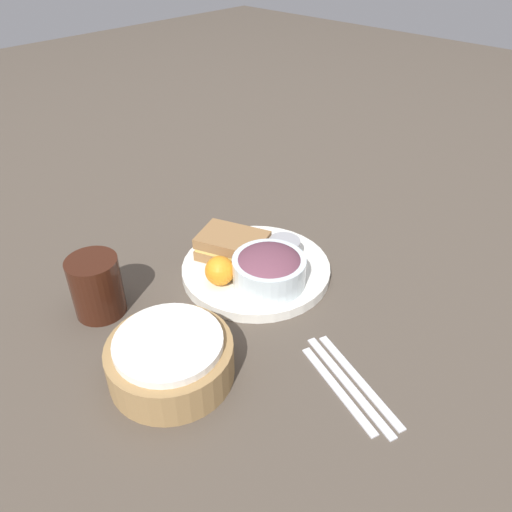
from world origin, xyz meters
The scene contains 11 objects.
ground_plane centered at (0.00, 0.00, 0.00)m, with size 4.00×4.00×0.00m, color #4C4238.
plate centered at (0.00, 0.00, 0.01)m, with size 0.26×0.26×0.02m, color white.
sandwich centered at (0.05, 0.01, 0.04)m, with size 0.14×0.12×0.04m.
salad_bowl centered at (-0.05, 0.02, 0.05)m, with size 0.12×0.12×0.06m.
dressing_cup centered at (-0.02, -0.05, 0.04)m, with size 0.06×0.06×0.04m, color #99999E.
orange_wedge centered at (0.01, 0.08, 0.04)m, with size 0.05×0.05×0.05m, color orange.
drink_glass centered at (0.12, 0.25, 0.05)m, with size 0.08×0.08×0.10m, color #38190F.
bread_basket centered at (-0.08, 0.25, 0.03)m, with size 0.18×0.18×0.07m.
fork centered at (-0.27, 0.08, 0.00)m, with size 0.19×0.01×0.01m, color silver.
knife centered at (-0.27, 0.10, 0.00)m, with size 0.20×0.01×0.01m, color silver.
spoon centered at (-0.26, 0.11, 0.00)m, with size 0.17×0.01×0.01m, color silver.
Camera 1 is at (-0.49, 0.52, 0.55)m, focal length 35.00 mm.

